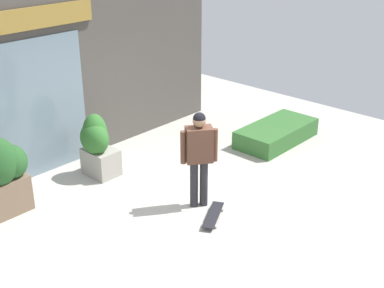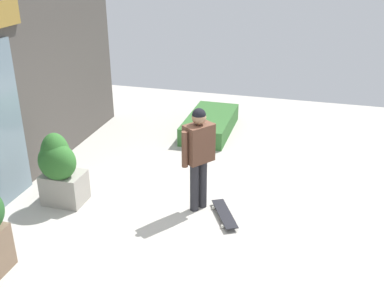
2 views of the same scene
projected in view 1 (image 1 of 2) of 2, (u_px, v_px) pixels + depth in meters
ground_plane at (187, 211)px, 8.39m from camera, size 12.00×12.00×0.00m
building_facade at (63, 63)px, 9.48m from camera, size 7.25×0.31×3.81m
skateboarder at (199, 151)px, 8.16m from camera, size 0.49×0.46×1.62m
skateboard at (213, 215)px, 8.16m from camera, size 0.80×0.54×0.08m
planter_box_left at (97, 145)px, 9.31m from camera, size 0.56×0.62×1.17m
planter_box_right at (4, 171)px, 8.11m from camera, size 0.79×0.70×1.32m
hedge_ledge at (276, 133)px, 10.87m from camera, size 1.84×0.90×0.37m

